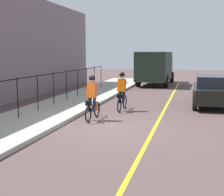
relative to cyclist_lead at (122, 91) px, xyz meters
The scene contains 9 objects.
ground_plane 3.65m from the cyclist_lead, behind, with size 80.00×80.00×0.00m, color #4E3D3C.
lane_line_centre 4.12m from the cyclist_lead, 151.04° to the right, with size 36.00×0.12×0.01m, color yellow.
sidewalk 4.73m from the cyclist_lead, 138.99° to the left, with size 40.00×3.20×0.15m, color #A7A498.
iron_fence 4.29m from the cyclist_lead, 126.03° to the left, with size 21.06×0.04×1.60m.
cyclist_lead is the anchor object (origin of this frame).
cyclist_follow 2.39m from the cyclist_lead, 162.79° to the left, with size 1.71×0.37×1.83m.
patrol_sedan 4.81m from the cyclist_lead, 60.52° to the right, with size 4.41×1.94×1.58m.
box_truck_background 12.33m from the cyclist_lead, ahead, with size 6.78×2.71×2.78m.
traffic_cone_near 1.44m from the cyclist_lead, 95.94° to the left, with size 0.36×0.36×0.63m, color #F4580D.
Camera 1 is at (-10.47, -2.91, 2.72)m, focal length 49.36 mm.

